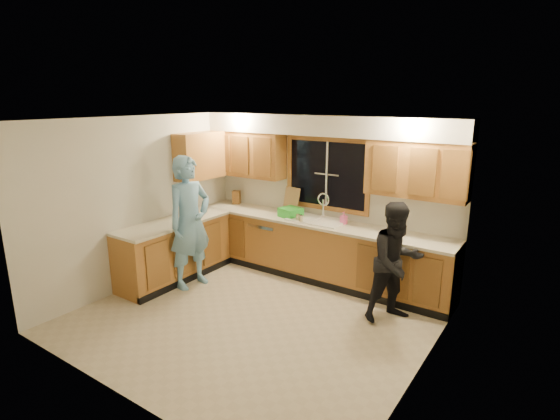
# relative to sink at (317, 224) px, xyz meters

# --- Properties ---
(floor) EXTENTS (4.20, 4.20, 0.00)m
(floor) POSITION_rel_sink_xyz_m (0.00, -1.60, -0.86)
(floor) COLOR #C0B194
(floor) RESTS_ON ground
(ceiling) EXTENTS (4.20, 4.20, 0.00)m
(ceiling) POSITION_rel_sink_xyz_m (0.00, -1.60, 1.64)
(ceiling) COLOR white
(wall_back) EXTENTS (4.20, 0.00, 4.20)m
(wall_back) POSITION_rel_sink_xyz_m (0.00, 0.30, 0.39)
(wall_back) COLOR beige
(wall_back) RESTS_ON ground
(wall_left) EXTENTS (0.00, 3.80, 3.80)m
(wall_left) POSITION_rel_sink_xyz_m (-2.10, -1.60, 0.39)
(wall_left) COLOR beige
(wall_left) RESTS_ON ground
(wall_right) EXTENTS (0.00, 3.80, 3.80)m
(wall_right) POSITION_rel_sink_xyz_m (2.10, -1.60, 0.39)
(wall_right) COLOR beige
(wall_right) RESTS_ON ground
(base_cabinets_back) EXTENTS (4.20, 0.60, 0.88)m
(base_cabinets_back) POSITION_rel_sink_xyz_m (0.00, -0.00, -0.42)
(base_cabinets_back) COLOR #AB6F31
(base_cabinets_back) RESTS_ON ground
(base_cabinets_left) EXTENTS (0.60, 1.90, 0.88)m
(base_cabinets_left) POSITION_rel_sink_xyz_m (-1.80, -1.25, -0.42)
(base_cabinets_left) COLOR #AB6F31
(base_cabinets_left) RESTS_ON ground
(countertop_back) EXTENTS (4.20, 0.63, 0.04)m
(countertop_back) POSITION_rel_sink_xyz_m (0.00, -0.02, 0.04)
(countertop_back) COLOR beige
(countertop_back) RESTS_ON base_cabinets_back
(countertop_left) EXTENTS (0.63, 1.90, 0.04)m
(countertop_left) POSITION_rel_sink_xyz_m (-1.79, -1.25, 0.04)
(countertop_left) COLOR beige
(countertop_left) RESTS_ON base_cabinets_left
(upper_cabinets_left) EXTENTS (1.35, 0.33, 0.75)m
(upper_cabinets_left) POSITION_rel_sink_xyz_m (-1.43, 0.13, 0.96)
(upper_cabinets_left) COLOR #AB6F31
(upper_cabinets_left) RESTS_ON wall_back
(upper_cabinets_right) EXTENTS (1.35, 0.33, 0.75)m
(upper_cabinets_right) POSITION_rel_sink_xyz_m (1.43, 0.13, 0.96)
(upper_cabinets_right) COLOR #AB6F31
(upper_cabinets_right) RESTS_ON wall_back
(upper_cabinets_return) EXTENTS (0.33, 0.90, 0.75)m
(upper_cabinets_return) POSITION_rel_sink_xyz_m (-1.94, -0.48, 0.96)
(upper_cabinets_return) COLOR #AB6F31
(upper_cabinets_return) RESTS_ON wall_left
(soffit) EXTENTS (4.20, 0.35, 0.30)m
(soffit) POSITION_rel_sink_xyz_m (0.00, 0.12, 1.49)
(soffit) COLOR silver
(soffit) RESTS_ON wall_back
(window_frame) EXTENTS (1.44, 0.03, 1.14)m
(window_frame) POSITION_rel_sink_xyz_m (0.00, 0.29, 0.74)
(window_frame) COLOR black
(window_frame) RESTS_ON wall_back
(sink) EXTENTS (0.86, 0.52, 0.57)m
(sink) POSITION_rel_sink_xyz_m (0.00, 0.00, 0.00)
(sink) COLOR white
(sink) RESTS_ON countertop_back
(dishwasher) EXTENTS (0.60, 0.56, 0.82)m
(dishwasher) POSITION_rel_sink_xyz_m (-0.85, -0.01, -0.45)
(dishwasher) COLOR white
(dishwasher) RESTS_ON floor
(stove) EXTENTS (0.58, 0.75, 0.90)m
(stove) POSITION_rel_sink_xyz_m (-1.80, -1.82, -0.41)
(stove) COLOR white
(stove) RESTS_ON floor
(man) EXTENTS (0.55, 0.76, 1.96)m
(man) POSITION_rel_sink_xyz_m (-1.39, -1.30, 0.11)
(man) COLOR #6DA6CE
(man) RESTS_ON floor
(woman) EXTENTS (0.91, 0.95, 1.54)m
(woman) POSITION_rel_sink_xyz_m (1.48, -0.61, -0.10)
(woman) COLOR black
(woman) RESTS_ON floor
(knife_block) EXTENTS (0.16, 0.15, 0.23)m
(knife_block) POSITION_rel_sink_xyz_m (-1.73, 0.16, 0.17)
(knife_block) COLOR brown
(knife_block) RESTS_ON countertop_back
(cutting_board) EXTENTS (0.33, 0.17, 0.41)m
(cutting_board) POSITION_rel_sink_xyz_m (-0.60, 0.22, 0.26)
(cutting_board) COLOR tan
(cutting_board) RESTS_ON countertop_back
(dish_crate) EXTENTS (0.37, 0.36, 0.14)m
(dish_crate) POSITION_rel_sink_xyz_m (-0.46, -0.04, 0.13)
(dish_crate) COLOR green
(dish_crate) RESTS_ON countertop_back
(soap_bottle) EXTENTS (0.10, 0.10, 0.18)m
(soap_bottle) POSITION_rel_sink_xyz_m (0.41, 0.08, 0.15)
(soap_bottle) COLOR pink
(soap_bottle) RESTS_ON countertop_back
(bowl) EXTENTS (0.28, 0.28, 0.05)m
(bowl) POSITION_rel_sink_xyz_m (1.17, 0.07, 0.08)
(bowl) COLOR silver
(bowl) RESTS_ON countertop_back
(can_left) EXTENTS (0.07, 0.07, 0.11)m
(can_left) POSITION_rel_sink_xyz_m (-0.23, -0.19, 0.11)
(can_left) COLOR beige
(can_left) RESTS_ON countertop_back
(can_right) EXTENTS (0.08, 0.08, 0.12)m
(can_right) POSITION_rel_sink_xyz_m (-0.15, -0.23, 0.12)
(can_right) COLOR beige
(can_right) RESTS_ON countertop_back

